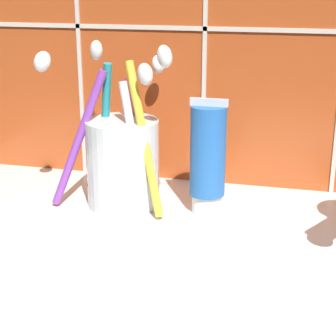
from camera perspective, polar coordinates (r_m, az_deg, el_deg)
sink_counter at (r=54.18cm, az=-2.01°, el=-9.07°), size 62.55×39.52×2.00cm
toothbrush_cup at (r=61.94cm, az=-4.63°, el=1.06°), size 15.48×12.51×18.47cm
toothpaste_tube at (r=59.48cm, az=4.07°, el=1.03°), size 3.98×3.79×12.59cm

